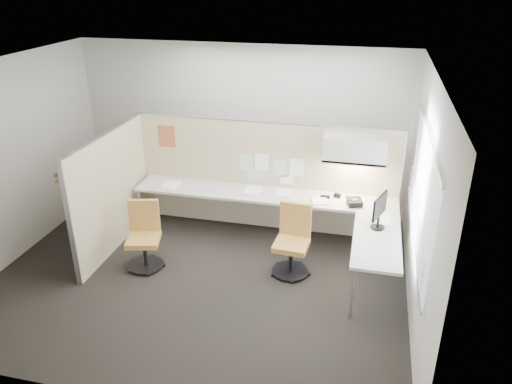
% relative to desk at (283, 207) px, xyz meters
% --- Properties ---
extents(floor, '(5.50, 4.50, 0.01)m').
position_rel_desk_xyz_m(floor, '(-0.93, -1.13, -0.61)').
color(floor, black).
rests_on(floor, ground).
extents(ceiling, '(5.50, 4.50, 0.01)m').
position_rel_desk_xyz_m(ceiling, '(-0.93, -1.13, 2.20)').
color(ceiling, white).
rests_on(ceiling, wall_back).
extents(wall_back, '(5.50, 0.02, 2.80)m').
position_rel_desk_xyz_m(wall_back, '(-0.93, 1.12, 0.80)').
color(wall_back, beige).
rests_on(wall_back, ground).
extents(wall_front, '(5.50, 0.02, 2.80)m').
position_rel_desk_xyz_m(wall_front, '(-0.93, -3.38, 0.80)').
color(wall_front, beige).
rests_on(wall_front, ground).
extents(wall_left, '(0.02, 4.50, 2.80)m').
position_rel_desk_xyz_m(wall_left, '(-3.68, -1.13, 0.80)').
color(wall_left, beige).
rests_on(wall_left, ground).
extents(wall_right, '(0.02, 4.50, 2.80)m').
position_rel_desk_xyz_m(wall_right, '(1.82, -1.13, 0.80)').
color(wall_right, beige).
rests_on(wall_right, ground).
extents(window_pane, '(0.01, 2.80, 1.30)m').
position_rel_desk_xyz_m(window_pane, '(1.79, -1.13, 0.95)').
color(window_pane, '#ABBCC7').
rests_on(window_pane, wall_right).
extents(partition_back, '(4.10, 0.06, 1.75)m').
position_rel_desk_xyz_m(partition_back, '(-0.38, 0.47, 0.27)').
color(partition_back, '#CEBA8F').
rests_on(partition_back, floor).
extents(partition_left, '(0.06, 2.20, 1.75)m').
position_rel_desk_xyz_m(partition_left, '(-2.43, -0.63, 0.27)').
color(partition_left, '#CEBA8F').
rests_on(partition_left, floor).
extents(desk, '(4.00, 2.07, 0.73)m').
position_rel_desk_xyz_m(desk, '(0.00, 0.00, 0.00)').
color(desk, beige).
rests_on(desk, floor).
extents(overhead_bin, '(0.90, 0.36, 0.38)m').
position_rel_desk_xyz_m(overhead_bin, '(0.97, 0.26, 0.91)').
color(overhead_bin, beige).
rests_on(overhead_bin, partition_back).
extents(task_light_strip, '(0.60, 0.06, 0.02)m').
position_rel_desk_xyz_m(task_light_strip, '(0.97, 0.26, 0.70)').
color(task_light_strip, '#FFEABF').
rests_on(task_light_strip, overhead_bin).
extents(pinned_papers, '(1.01, 0.00, 0.47)m').
position_rel_desk_xyz_m(pinned_papers, '(-0.30, 0.44, 0.43)').
color(pinned_papers, '#8CBF8C').
rests_on(pinned_papers, partition_back).
extents(poster, '(0.28, 0.00, 0.35)m').
position_rel_desk_xyz_m(poster, '(-1.98, 0.44, 0.82)').
color(poster, '#F95A1F').
rests_on(poster, partition_back).
extents(chair_left, '(0.53, 0.55, 0.94)m').
position_rel_desk_xyz_m(chair_left, '(-1.77, -1.06, -0.16)').
color(chair_left, black).
rests_on(chair_left, floor).
extents(chair_right, '(0.51, 0.51, 0.97)m').
position_rel_desk_xyz_m(chair_right, '(0.27, -0.74, -0.15)').
color(chair_right, black).
rests_on(chair_right, floor).
extents(monitor, '(0.19, 0.43, 0.47)m').
position_rel_desk_xyz_m(monitor, '(1.37, -0.59, 0.40)').
color(monitor, black).
rests_on(monitor, desk).
extents(phone, '(0.26, 0.25, 0.12)m').
position_rel_desk_xyz_m(phone, '(1.03, 0.03, 0.18)').
color(phone, black).
rests_on(phone, desk).
extents(stapler, '(0.14, 0.05, 0.05)m').
position_rel_desk_xyz_m(stapler, '(0.60, 0.18, 0.15)').
color(stapler, black).
rests_on(stapler, desk).
extents(tape_dispenser, '(0.11, 0.09, 0.06)m').
position_rel_desk_xyz_m(tape_dispenser, '(0.77, 0.26, 0.16)').
color(tape_dispenser, black).
rests_on(tape_dispenser, desk).
extents(coat_hook, '(0.18, 0.44, 1.33)m').
position_rel_desk_xyz_m(coat_hook, '(-2.51, -1.57, 0.82)').
color(coat_hook, silver).
rests_on(coat_hook, partition_left).
extents(paper_stack_0, '(0.26, 0.32, 0.02)m').
position_rel_desk_xyz_m(paper_stack_0, '(-1.82, 0.10, 0.14)').
color(paper_stack_0, white).
rests_on(paper_stack_0, desk).
extents(paper_stack_1, '(0.24, 0.31, 0.05)m').
position_rel_desk_xyz_m(paper_stack_1, '(-0.51, 0.12, 0.15)').
color(paper_stack_1, white).
rests_on(paper_stack_1, desk).
extents(paper_stack_2, '(0.25, 0.31, 0.02)m').
position_rel_desk_xyz_m(paper_stack_2, '(-0.05, 0.22, 0.14)').
color(paper_stack_2, white).
rests_on(paper_stack_2, desk).
extents(paper_stack_3, '(0.31, 0.36, 0.02)m').
position_rel_desk_xyz_m(paper_stack_3, '(0.53, 0.07, 0.14)').
color(paper_stack_3, white).
rests_on(paper_stack_3, desk).
extents(paper_stack_4, '(0.26, 0.32, 0.02)m').
position_rel_desk_xyz_m(paper_stack_4, '(1.42, -0.37, 0.14)').
color(paper_stack_4, white).
rests_on(paper_stack_4, desk).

